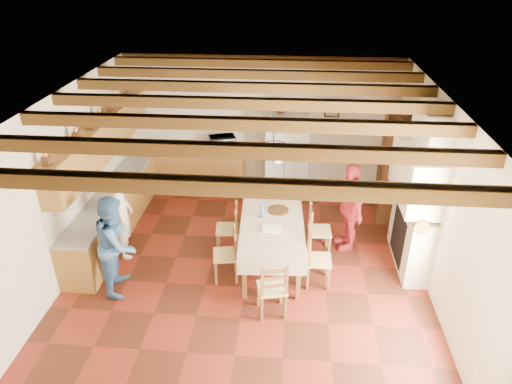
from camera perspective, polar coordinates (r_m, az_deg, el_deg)
floor at (r=8.29m, az=-0.87°, el=-8.66°), size 6.00×6.50×0.02m
ceiling at (r=6.92m, az=-1.05°, el=11.79°), size 6.00×6.50×0.02m
wall_back at (r=10.48m, az=0.78°, el=8.87°), size 6.00×0.02×3.00m
wall_front at (r=4.86m, az=-4.80°, el=-17.36°), size 6.00×0.02×3.00m
wall_left at (r=8.31m, az=-22.08°, el=1.37°), size 0.02×6.50×3.00m
wall_right at (r=7.82m, az=21.58°, el=-0.23°), size 0.02×6.50×3.00m
ceiling_beams at (r=6.95m, az=-1.04°, el=11.00°), size 6.00×6.30×0.16m
lower_cabinets_left at (r=9.51m, az=-16.69°, el=-1.59°), size 0.60×4.30×0.86m
lower_cabinets_back at (r=10.81m, az=-7.61°, el=3.11°), size 2.30×0.60×0.86m
countertop_left at (r=9.31m, az=-17.06°, el=0.82°), size 0.62×4.30×0.04m
countertop_back at (r=10.62m, az=-7.77°, el=5.31°), size 2.34×0.62×0.04m
backsplash_left at (r=9.28m, az=-18.98°, el=2.64°), size 0.03×4.30×0.60m
backsplash_back at (r=10.77m, az=-7.57°, el=7.47°), size 2.30×0.03×0.60m
upper_cabinets at (r=8.97m, az=-18.67°, el=6.36°), size 0.35×4.20×0.70m
fireplace at (r=7.95m, az=19.11°, el=-0.11°), size 0.56×1.60×2.80m
wall_picture at (r=10.36m, az=9.51°, el=10.30°), size 0.34×0.03×0.42m
refrigerator at (r=10.26m, az=3.67°, el=5.00°), size 1.02×0.88×1.87m
hutch at (r=9.66m, az=16.75°, el=3.33°), size 0.64×1.26×2.19m
dining_table at (r=7.77m, az=2.01°, el=-4.16°), size 1.15×2.10×0.89m
chandelier at (r=7.10m, az=2.20°, el=5.71°), size 0.47×0.47×0.03m
chair_left_near at (r=7.66m, az=-3.85°, el=-7.72°), size 0.47×0.48×0.96m
chair_left_far at (r=8.31m, az=-3.62°, el=-4.51°), size 0.44×0.46×0.96m
chair_right_near at (r=7.60m, az=7.88°, el=-8.29°), size 0.40×0.42×0.96m
chair_right_far at (r=8.32m, az=7.97°, el=-4.71°), size 0.42×0.44×0.96m
chair_end_near at (r=6.98m, az=2.02°, el=-11.78°), size 0.50×0.49×0.96m
chair_end_far at (r=8.99m, az=1.93°, el=-1.76°), size 0.47×0.46×0.96m
person_man at (r=8.38m, az=-16.42°, el=-2.96°), size 0.51×0.65×1.58m
person_woman_blue at (r=7.58m, az=-16.99°, el=-6.18°), size 0.73×0.88×1.68m
person_woman_red at (r=8.39m, az=11.60°, el=-1.82°), size 0.65×1.06×1.69m
microwave at (r=10.44m, az=-4.21°, el=6.13°), size 0.66×0.55×0.32m
fridge_vase at (r=9.90m, az=3.06°, el=10.77°), size 0.32×0.32×0.28m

